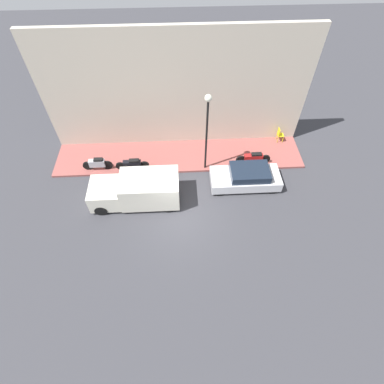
% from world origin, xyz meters
% --- Properties ---
extents(ground_plane, '(60.00, 60.00, 0.00)m').
position_xyz_m(ground_plane, '(0.00, 0.00, 0.00)').
color(ground_plane, '#38383D').
extents(sidewalk, '(2.85, 15.72, 0.14)m').
position_xyz_m(sidewalk, '(4.61, 0.00, 0.07)').
color(sidewalk, '#934C47').
rests_on(sidewalk, ground_plane).
extents(building_facade, '(0.30, 15.72, 7.51)m').
position_xyz_m(building_facade, '(6.19, 0.00, 3.75)').
color(building_facade, beige).
rests_on(building_facade, ground_plane).
extents(parked_car, '(1.74, 4.06, 1.27)m').
position_xyz_m(parked_car, '(2.06, -3.88, 0.62)').
color(parked_car, silver).
rests_on(parked_car, ground_plane).
extents(delivery_van, '(1.94, 4.90, 1.83)m').
position_xyz_m(delivery_van, '(1.14, 2.43, 0.94)').
color(delivery_van, silver).
rests_on(delivery_van, ground_plane).
extents(motorcycle_black, '(0.30, 2.03, 0.74)m').
position_xyz_m(motorcycle_black, '(3.58, 2.90, 0.54)').
color(motorcycle_black, black).
rests_on(motorcycle_black, sidewalk).
extents(motorcycle_red, '(0.30, 2.15, 0.80)m').
position_xyz_m(motorcycle_red, '(3.68, -4.62, 0.58)').
color(motorcycle_red, '#B21E1E').
rests_on(motorcycle_red, sidewalk).
extents(scooter_silver, '(0.30, 1.81, 0.86)m').
position_xyz_m(scooter_silver, '(3.66, 5.03, 0.60)').
color(scooter_silver, '#B7B7BF').
rests_on(scooter_silver, sidewalk).
extents(streetlamp, '(0.39, 0.39, 5.15)m').
position_xyz_m(streetlamp, '(3.46, -1.58, 3.72)').
color(streetlamp, black).
rests_on(streetlamp, sidewalk).
extents(cafe_chair, '(0.40, 0.40, 1.00)m').
position_xyz_m(cafe_chair, '(5.68, -6.72, 0.71)').
color(cafe_chair, yellow).
rests_on(cafe_chair, sidewalk).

